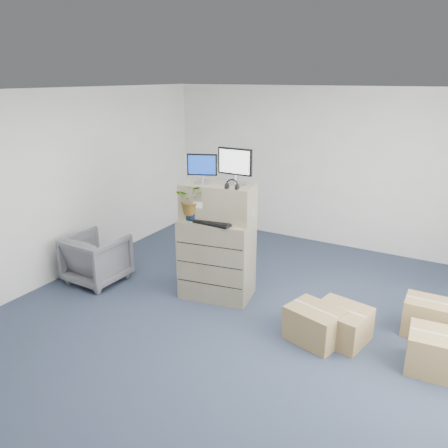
{
  "coord_description": "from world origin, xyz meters",
  "views": [
    {
      "loc": [
        2.22,
        -4.06,
        2.95
      ],
      "look_at": [
        -0.31,
        0.4,
        1.21
      ],
      "focal_mm": 35.0,
      "sensor_mm": 36.0,
      "label": 1
    }
  ],
  "objects_px": {
    "monitor_left": "(202,167)",
    "office_chair": "(97,256)",
    "keyboard": "(213,222)",
    "filing_cabinet_lower": "(217,258)",
    "potted_plant": "(192,203)",
    "monitor_right": "(235,164)",
    "water_bottle": "(224,208)"
  },
  "relations": [
    {
      "from": "filing_cabinet_lower",
      "to": "monitor_left",
      "type": "xyz_separation_m",
      "value": [
        -0.21,
        -0.02,
        1.26
      ]
    },
    {
      "from": "potted_plant",
      "to": "office_chair",
      "type": "bearing_deg",
      "value": -168.46
    },
    {
      "from": "monitor_left",
      "to": "keyboard",
      "type": "height_order",
      "value": "monitor_left"
    },
    {
      "from": "filing_cabinet_lower",
      "to": "potted_plant",
      "type": "distance_m",
      "value": 0.86
    },
    {
      "from": "office_chair",
      "to": "keyboard",
      "type": "bearing_deg",
      "value": -168.36
    },
    {
      "from": "filing_cabinet_lower",
      "to": "keyboard",
      "type": "height_order",
      "value": "keyboard"
    },
    {
      "from": "filing_cabinet_lower",
      "to": "office_chair",
      "type": "bearing_deg",
      "value": -174.21
    },
    {
      "from": "filing_cabinet_lower",
      "to": "monitor_right",
      "type": "bearing_deg",
      "value": 22.57
    },
    {
      "from": "keyboard",
      "to": "office_chair",
      "type": "xyz_separation_m",
      "value": [
        -1.82,
        -0.34,
        -0.74
      ]
    },
    {
      "from": "keyboard",
      "to": "water_bottle",
      "type": "height_order",
      "value": "water_bottle"
    },
    {
      "from": "monitor_left",
      "to": "water_bottle",
      "type": "height_order",
      "value": "monitor_left"
    },
    {
      "from": "filing_cabinet_lower",
      "to": "monitor_right",
      "type": "distance_m",
      "value": 1.33
    },
    {
      "from": "filing_cabinet_lower",
      "to": "potted_plant",
      "type": "relative_size",
      "value": 2.25
    },
    {
      "from": "monitor_right",
      "to": "office_chair",
      "type": "bearing_deg",
      "value": -162.01
    },
    {
      "from": "monitor_left",
      "to": "monitor_right",
      "type": "height_order",
      "value": "monitor_right"
    },
    {
      "from": "monitor_right",
      "to": "water_bottle",
      "type": "xyz_separation_m",
      "value": [
        -0.12,
        -0.06,
        -0.6
      ]
    },
    {
      "from": "water_bottle",
      "to": "filing_cabinet_lower",
      "type": "bearing_deg",
      "value": -138.55
    },
    {
      "from": "water_bottle",
      "to": "office_chair",
      "type": "distance_m",
      "value": 2.14
    },
    {
      "from": "monitor_left",
      "to": "monitor_right",
      "type": "bearing_deg",
      "value": -3.06
    },
    {
      "from": "office_chair",
      "to": "water_bottle",
      "type": "bearing_deg",
      "value": -162.09
    },
    {
      "from": "monitor_left",
      "to": "potted_plant",
      "type": "bearing_deg",
      "value": -134.95
    },
    {
      "from": "filing_cabinet_lower",
      "to": "monitor_left",
      "type": "bearing_deg",
      "value": 175.56
    },
    {
      "from": "monitor_left",
      "to": "office_chair",
      "type": "relative_size",
      "value": 0.49
    },
    {
      "from": "monitor_right",
      "to": "potted_plant",
      "type": "distance_m",
      "value": 0.77
    },
    {
      "from": "monitor_right",
      "to": "keyboard",
      "type": "distance_m",
      "value": 0.81
    },
    {
      "from": "filing_cabinet_lower",
      "to": "keyboard",
      "type": "distance_m",
      "value": 0.6
    },
    {
      "from": "filing_cabinet_lower",
      "to": "monitor_left",
      "type": "height_order",
      "value": "monitor_left"
    },
    {
      "from": "keyboard",
      "to": "office_chair",
      "type": "relative_size",
      "value": 0.69
    },
    {
      "from": "potted_plant",
      "to": "keyboard",
      "type": "bearing_deg",
      "value": 4.9
    },
    {
      "from": "potted_plant",
      "to": "filing_cabinet_lower",
      "type": "bearing_deg",
      "value": 33.73
    },
    {
      "from": "filing_cabinet_lower",
      "to": "potted_plant",
      "type": "xyz_separation_m",
      "value": [
        -0.27,
        -0.18,
        0.8
      ]
    },
    {
      "from": "water_bottle",
      "to": "office_chair",
      "type": "xyz_separation_m",
      "value": [
        -1.87,
        -0.56,
        -0.88
      ]
    }
  ]
}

